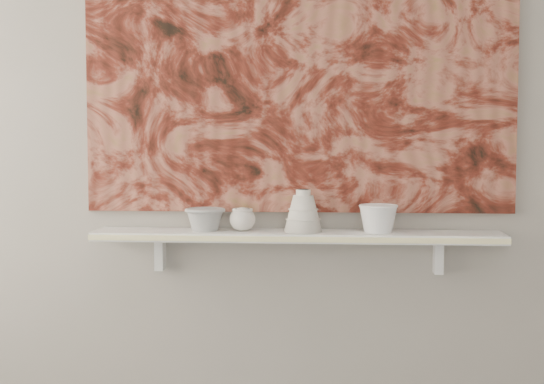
# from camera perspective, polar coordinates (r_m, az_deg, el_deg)

# --- Properties ---
(wall_back) EXTENTS (3.60, 0.00, 3.60)m
(wall_back) POSITION_cam_1_polar(r_m,az_deg,el_deg) (2.68, 1.96, 6.22)
(wall_back) COLOR gray
(wall_back) RESTS_ON floor
(shelf) EXTENTS (1.40, 0.18, 0.03)m
(shelf) POSITION_cam_1_polar(r_m,az_deg,el_deg) (2.60, 1.85, -3.32)
(shelf) COLOR silver
(shelf) RESTS_ON wall_back
(shelf_stripe) EXTENTS (1.40, 0.01, 0.02)m
(shelf_stripe) POSITION_cam_1_polar(r_m,az_deg,el_deg) (2.51, 1.76, -3.59)
(shelf_stripe) COLOR #F0E7A0
(shelf_stripe) RESTS_ON shelf
(bracket_left) EXTENTS (0.03, 0.06, 0.12)m
(bracket_left) POSITION_cam_1_polar(r_m,az_deg,el_deg) (2.74, -8.42, -4.57)
(bracket_left) COLOR silver
(bracket_left) RESTS_ON wall_back
(bracket_right) EXTENTS (0.03, 0.06, 0.12)m
(bracket_right) POSITION_cam_1_polar(r_m,az_deg,el_deg) (2.70, 12.40, -4.75)
(bracket_right) COLOR silver
(bracket_right) RESTS_ON wall_back
(painting) EXTENTS (1.50, 0.02, 1.10)m
(painting) POSITION_cam_1_polar(r_m,az_deg,el_deg) (2.68, 1.96, 10.30)
(painting) COLOR #5E2015
(painting) RESTS_ON wall_back
(house_motif) EXTENTS (0.09, 0.00, 0.08)m
(house_motif) POSITION_cam_1_polar(r_m,az_deg,el_deg) (2.67, 11.66, 3.61)
(house_motif) COLOR black
(house_motif) RESTS_ON painting
(bowl_grey) EXTENTS (0.16, 0.16, 0.08)m
(bowl_grey) POSITION_cam_1_polar(r_m,az_deg,el_deg) (2.63, -5.06, -2.04)
(bowl_grey) COLOR gray
(bowl_grey) RESTS_ON shelf
(cup_cream) EXTENTS (0.09, 0.09, 0.08)m
(cup_cream) POSITION_cam_1_polar(r_m,az_deg,el_deg) (2.61, -2.24, -2.07)
(cup_cream) COLOR silver
(cup_cream) RESTS_ON shelf
(bell_vessel) EXTENTS (0.16, 0.16, 0.14)m
(bell_vessel) POSITION_cam_1_polar(r_m,az_deg,el_deg) (2.59, 2.37, -1.40)
(bell_vessel) COLOR silver
(bell_vessel) RESTS_ON shelf
(bowl_white) EXTENTS (0.15, 0.15, 0.10)m
(bowl_white) POSITION_cam_1_polar(r_m,az_deg,el_deg) (2.60, 8.01, -1.97)
(bowl_white) COLOR silver
(bowl_white) RESTS_ON shelf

